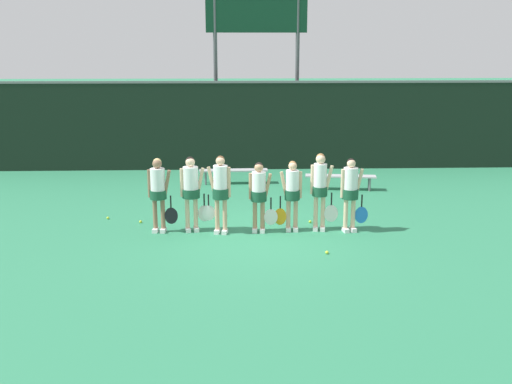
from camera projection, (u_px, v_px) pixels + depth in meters
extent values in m
plane|color=#2D7F56|center=(256.00, 232.00, 13.78)|extent=(140.00, 140.00, 0.00)
cube|color=black|center=(248.00, 127.00, 20.49)|extent=(60.00, 0.06, 2.96)
cube|color=slate|center=(248.00, 82.00, 20.13)|extent=(60.00, 0.08, 0.08)
cylinder|color=#515156|center=(216.00, 76.00, 21.11)|extent=(0.14, 0.14, 6.29)
cylinder|color=#515156|center=(297.00, 76.00, 21.22)|extent=(0.14, 0.14, 6.29)
cube|color=#0F3823|center=(256.00, 8.00, 20.62)|extent=(3.52, 0.12, 1.66)
cube|color=#B2B2B7|center=(341.00, 176.00, 17.75)|extent=(2.11, 0.63, 0.04)
cylinder|color=slate|center=(369.00, 183.00, 17.85)|extent=(0.06, 0.06, 0.39)
cylinder|color=slate|center=(370.00, 185.00, 17.61)|extent=(0.06, 0.06, 0.39)
cylinder|color=slate|center=(312.00, 182.00, 18.00)|extent=(0.06, 0.06, 0.39)
cylinder|color=slate|center=(312.00, 183.00, 17.76)|extent=(0.06, 0.06, 0.39)
cube|color=#B2B2B7|center=(234.00, 170.00, 18.56)|extent=(2.12, 0.42, 0.04)
cylinder|color=slate|center=(261.00, 176.00, 18.79)|extent=(0.06, 0.06, 0.40)
cylinder|color=slate|center=(262.00, 178.00, 18.54)|extent=(0.06, 0.06, 0.40)
cylinder|color=slate|center=(206.00, 177.00, 18.67)|extent=(0.06, 0.06, 0.40)
cylinder|color=slate|center=(206.00, 178.00, 18.43)|extent=(0.06, 0.06, 0.40)
cylinder|color=#8C664C|center=(163.00, 215.00, 13.67)|extent=(0.10, 0.10, 0.81)
cylinder|color=#8C664C|center=(155.00, 215.00, 13.68)|extent=(0.10, 0.10, 0.81)
cube|color=white|center=(163.00, 230.00, 13.72)|extent=(0.13, 0.25, 0.09)
cube|color=white|center=(155.00, 230.00, 13.73)|extent=(0.13, 0.25, 0.09)
cylinder|color=#194C33|center=(158.00, 194.00, 13.56)|extent=(0.38, 0.38, 0.20)
cylinder|color=white|center=(158.00, 183.00, 13.50)|extent=(0.33, 0.33, 0.67)
sphere|color=#8C664C|center=(157.00, 164.00, 13.39)|extent=(0.21, 0.21, 0.21)
sphere|color=#D8B772|center=(157.00, 163.00, 13.40)|extent=(0.19, 0.19, 0.19)
cylinder|color=#8C664C|center=(167.00, 184.00, 13.49)|extent=(0.21, 0.10, 0.64)
cylinder|color=#8C664C|center=(149.00, 183.00, 13.51)|extent=(0.08, 0.08, 0.64)
cylinder|color=black|center=(171.00, 202.00, 13.56)|extent=(0.03, 0.03, 0.28)
ellipsoid|color=black|center=(171.00, 216.00, 13.64)|extent=(0.30, 0.03, 0.39)
cylinder|color=beige|center=(196.00, 214.00, 13.74)|extent=(0.10, 0.10, 0.83)
cylinder|color=beige|center=(187.00, 214.00, 13.70)|extent=(0.10, 0.10, 0.83)
cube|color=white|center=(196.00, 229.00, 13.80)|extent=(0.15, 0.26, 0.09)
cube|color=white|center=(188.00, 230.00, 13.76)|extent=(0.15, 0.26, 0.09)
cylinder|color=#194C33|center=(191.00, 193.00, 13.61)|extent=(0.40, 0.40, 0.20)
cylinder|color=white|center=(191.00, 182.00, 13.55)|extent=(0.35, 0.35, 0.68)
sphere|color=beige|center=(190.00, 162.00, 13.44)|extent=(0.21, 0.21, 0.21)
sphere|color=black|center=(190.00, 161.00, 13.45)|extent=(0.20, 0.20, 0.20)
cylinder|color=beige|center=(200.00, 182.00, 13.59)|extent=(0.22, 0.11, 0.65)
cylinder|color=beige|center=(182.00, 183.00, 13.51)|extent=(0.08, 0.08, 0.65)
cylinder|color=black|center=(204.00, 200.00, 13.69)|extent=(0.03, 0.03, 0.28)
ellipsoid|color=silver|center=(204.00, 213.00, 13.77)|extent=(0.29, 0.03, 0.38)
cylinder|color=tan|center=(225.00, 215.00, 13.56)|extent=(0.10, 0.10, 0.85)
cylinder|color=tan|center=(217.00, 215.00, 13.58)|extent=(0.10, 0.10, 0.85)
cube|color=white|center=(225.00, 232.00, 13.62)|extent=(0.15, 0.26, 0.09)
cube|color=white|center=(217.00, 231.00, 13.64)|extent=(0.15, 0.26, 0.09)
cylinder|color=#194C33|center=(221.00, 193.00, 13.45)|extent=(0.37, 0.37, 0.24)
cylinder|color=white|center=(221.00, 181.00, 13.38)|extent=(0.32, 0.32, 0.72)
sphere|color=tan|center=(220.00, 161.00, 13.28)|extent=(0.20, 0.20, 0.20)
sphere|color=#4C331E|center=(220.00, 160.00, 13.29)|extent=(0.19, 0.19, 0.19)
cylinder|color=tan|center=(212.00, 182.00, 13.41)|extent=(0.23, 0.11, 0.69)
cylinder|color=tan|center=(229.00, 182.00, 13.36)|extent=(0.08, 0.08, 0.68)
cylinder|color=black|center=(208.00, 200.00, 13.51)|extent=(0.03, 0.03, 0.25)
ellipsoid|color=silver|center=(209.00, 213.00, 13.58)|extent=(0.29, 0.03, 0.35)
cylinder|color=tan|center=(263.00, 216.00, 13.67)|extent=(0.10, 0.10, 0.77)
cylinder|color=tan|center=(255.00, 216.00, 13.68)|extent=(0.10, 0.10, 0.77)
cube|color=white|center=(262.00, 230.00, 13.72)|extent=(0.13, 0.25, 0.09)
cube|color=white|center=(255.00, 230.00, 13.73)|extent=(0.13, 0.25, 0.09)
cylinder|color=#194C33|center=(259.00, 196.00, 13.57)|extent=(0.36, 0.36, 0.23)
cylinder|color=white|center=(259.00, 186.00, 13.51)|extent=(0.32, 0.32, 0.63)
sphere|color=tan|center=(259.00, 168.00, 13.41)|extent=(0.20, 0.20, 0.20)
sphere|color=black|center=(259.00, 166.00, 13.43)|extent=(0.19, 0.19, 0.19)
cylinder|color=tan|center=(268.00, 186.00, 13.51)|extent=(0.21, 0.09, 0.60)
cylinder|color=tan|center=(250.00, 186.00, 13.53)|extent=(0.08, 0.08, 0.60)
cylinder|color=black|center=(271.00, 203.00, 13.57)|extent=(0.03, 0.03, 0.27)
ellipsoid|color=silver|center=(271.00, 217.00, 13.65)|extent=(0.31, 0.03, 0.38)
cylinder|color=tan|center=(296.00, 214.00, 13.76)|extent=(0.10, 0.10, 0.78)
cylinder|color=tan|center=(288.00, 214.00, 13.76)|extent=(0.10, 0.10, 0.78)
cube|color=white|center=(295.00, 229.00, 13.81)|extent=(0.12, 0.24, 0.09)
cube|color=white|center=(288.00, 229.00, 13.81)|extent=(0.12, 0.24, 0.09)
cylinder|color=#194C33|center=(292.00, 195.00, 13.65)|extent=(0.35, 0.35, 0.23)
cylinder|color=white|center=(292.00, 184.00, 13.59)|extent=(0.30, 0.30, 0.65)
sphere|color=tan|center=(293.00, 166.00, 13.50)|extent=(0.19, 0.19, 0.19)
sphere|color=olive|center=(293.00, 165.00, 13.51)|extent=(0.18, 0.18, 0.18)
cylinder|color=tan|center=(284.00, 185.00, 13.60)|extent=(0.21, 0.08, 0.62)
cylinder|color=tan|center=(300.00, 185.00, 13.60)|extent=(0.08, 0.08, 0.61)
cylinder|color=black|center=(280.00, 202.00, 13.67)|extent=(0.03, 0.03, 0.29)
ellipsoid|color=orange|center=(280.00, 217.00, 13.75)|extent=(0.28, 0.03, 0.40)
cylinder|color=beige|center=(323.00, 212.00, 13.79)|extent=(0.10, 0.10, 0.86)
cylinder|color=beige|center=(316.00, 212.00, 13.80)|extent=(0.10, 0.10, 0.86)
cube|color=white|center=(322.00, 229.00, 13.85)|extent=(0.14, 0.25, 0.09)
cube|color=white|center=(315.00, 228.00, 13.86)|extent=(0.14, 0.25, 0.09)
cylinder|color=#194C33|center=(320.00, 191.00, 13.67)|extent=(0.35, 0.35, 0.22)
cylinder|color=white|center=(320.00, 179.00, 13.61)|extent=(0.30, 0.30, 0.71)
sphere|color=beige|center=(321.00, 159.00, 13.50)|extent=(0.22, 0.22, 0.22)
sphere|color=olive|center=(321.00, 158.00, 13.51)|extent=(0.20, 0.20, 0.20)
cylinder|color=beige|center=(329.00, 180.00, 13.59)|extent=(0.22, 0.10, 0.68)
cylinder|color=beige|center=(312.00, 180.00, 13.63)|extent=(0.08, 0.08, 0.68)
cylinder|color=black|center=(332.00, 199.00, 13.67)|extent=(0.03, 0.03, 0.29)
ellipsoid|color=silver|center=(331.00, 213.00, 13.75)|extent=(0.32, 0.03, 0.40)
cylinder|color=beige|center=(353.00, 214.00, 13.72)|extent=(0.10, 0.10, 0.81)
cylinder|color=beige|center=(346.00, 215.00, 13.69)|extent=(0.10, 0.10, 0.81)
cube|color=white|center=(353.00, 230.00, 13.78)|extent=(0.15, 0.25, 0.09)
cube|color=white|center=(345.00, 230.00, 13.74)|extent=(0.15, 0.25, 0.09)
cylinder|color=#194C33|center=(350.00, 194.00, 13.59)|extent=(0.37, 0.37, 0.23)
cylinder|color=white|center=(351.00, 183.00, 13.53)|extent=(0.33, 0.33, 0.68)
sphere|color=beige|center=(351.00, 163.00, 13.42)|extent=(0.20, 0.20, 0.20)
sphere|color=black|center=(351.00, 162.00, 13.44)|extent=(0.18, 0.18, 0.18)
cylinder|color=beige|center=(359.00, 183.00, 13.57)|extent=(0.22, 0.11, 0.65)
cylinder|color=beige|center=(342.00, 183.00, 13.49)|extent=(0.08, 0.08, 0.65)
cylinder|color=black|center=(362.00, 201.00, 13.66)|extent=(0.03, 0.03, 0.28)
ellipsoid|color=blue|center=(361.00, 215.00, 13.74)|extent=(0.30, 0.03, 0.39)
sphere|color=#CCE033|center=(108.00, 218.00, 14.77)|extent=(0.06, 0.06, 0.06)
sphere|color=#CCE033|center=(226.00, 215.00, 15.04)|extent=(0.07, 0.07, 0.07)
sphere|color=#CCE033|center=(310.00, 222.00, 14.44)|extent=(0.07, 0.07, 0.07)
sphere|color=#CCE033|center=(358.00, 215.00, 14.97)|extent=(0.07, 0.07, 0.07)
sphere|color=#CCE033|center=(327.00, 252.00, 12.27)|extent=(0.07, 0.07, 0.07)
sphere|color=#CCE033|center=(141.00, 222.00, 14.44)|extent=(0.07, 0.07, 0.07)
sphere|color=#CCE033|center=(273.00, 217.00, 14.87)|extent=(0.07, 0.07, 0.07)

